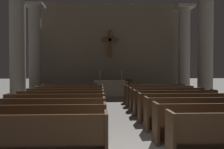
# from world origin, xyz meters

# --- Properties ---
(pew_left_row_1) EXTENTS (3.10, 0.50, 0.95)m
(pew_left_row_1) POSITION_xyz_m (-2.11, -0.04, 0.48)
(pew_left_row_1) COLOR #422B19
(pew_left_row_1) RESTS_ON ground
(pew_left_row_2) EXTENTS (3.10, 0.50, 0.95)m
(pew_left_row_2) POSITION_xyz_m (-2.11, 1.05, 0.48)
(pew_left_row_2) COLOR #422B19
(pew_left_row_2) RESTS_ON ground
(pew_left_row_3) EXTENTS (3.10, 0.50, 0.95)m
(pew_left_row_3) POSITION_xyz_m (-2.11, 2.15, 0.48)
(pew_left_row_3) COLOR #422B19
(pew_left_row_3) RESTS_ON ground
(pew_left_row_4) EXTENTS (3.10, 0.50, 0.95)m
(pew_left_row_4) POSITION_xyz_m (-2.11, 3.24, 0.48)
(pew_left_row_4) COLOR #422B19
(pew_left_row_4) RESTS_ON ground
(pew_left_row_5) EXTENTS (3.10, 0.50, 0.95)m
(pew_left_row_5) POSITION_xyz_m (-2.11, 4.33, 0.48)
(pew_left_row_5) COLOR #422B19
(pew_left_row_5) RESTS_ON ground
(pew_left_row_6) EXTENTS (3.10, 0.50, 0.95)m
(pew_left_row_6) POSITION_xyz_m (-2.11, 5.43, 0.48)
(pew_left_row_6) COLOR #422B19
(pew_left_row_6) RESTS_ON ground
(pew_left_row_7) EXTENTS (3.10, 0.50, 0.95)m
(pew_left_row_7) POSITION_xyz_m (-2.11, 6.52, 0.48)
(pew_left_row_7) COLOR #422B19
(pew_left_row_7) RESTS_ON ground
(pew_left_row_8) EXTENTS (3.10, 0.50, 0.95)m
(pew_left_row_8) POSITION_xyz_m (-2.11, 7.61, 0.48)
(pew_left_row_8) COLOR #422B19
(pew_left_row_8) RESTS_ON ground
(pew_right_row_2) EXTENTS (3.10, 0.50, 0.95)m
(pew_right_row_2) POSITION_xyz_m (2.11, 1.05, 0.48)
(pew_right_row_2) COLOR #422B19
(pew_right_row_2) RESTS_ON ground
(pew_right_row_3) EXTENTS (3.10, 0.50, 0.95)m
(pew_right_row_3) POSITION_xyz_m (2.11, 2.15, 0.48)
(pew_right_row_3) COLOR #422B19
(pew_right_row_3) RESTS_ON ground
(pew_right_row_4) EXTENTS (3.10, 0.50, 0.95)m
(pew_right_row_4) POSITION_xyz_m (2.11, 3.24, 0.48)
(pew_right_row_4) COLOR #422B19
(pew_right_row_4) RESTS_ON ground
(pew_right_row_5) EXTENTS (3.10, 0.50, 0.95)m
(pew_right_row_5) POSITION_xyz_m (2.11, 4.33, 0.48)
(pew_right_row_5) COLOR #422B19
(pew_right_row_5) RESTS_ON ground
(pew_right_row_6) EXTENTS (3.10, 0.50, 0.95)m
(pew_right_row_6) POSITION_xyz_m (2.11, 5.43, 0.48)
(pew_right_row_6) COLOR #422B19
(pew_right_row_6) RESTS_ON ground
(pew_right_row_7) EXTENTS (3.10, 0.50, 0.95)m
(pew_right_row_7) POSITION_xyz_m (2.11, 6.52, 0.48)
(pew_right_row_7) COLOR #422B19
(pew_right_row_7) RESTS_ON ground
(pew_right_row_8) EXTENTS (3.10, 0.50, 0.95)m
(pew_right_row_8) POSITION_xyz_m (2.11, 7.61, 0.48)
(pew_right_row_8) COLOR #422B19
(pew_right_row_8) RESTS_ON ground
(column_left_third) EXTENTS (1.17, 1.17, 5.94)m
(column_left_third) POSITION_xyz_m (-4.89, 7.78, 2.89)
(column_left_third) COLOR gray
(column_left_third) RESTS_ON ground
(column_right_third) EXTENTS (1.17, 1.17, 5.94)m
(column_right_third) POSITION_xyz_m (4.89, 7.78, 2.89)
(column_right_third) COLOR gray
(column_right_third) RESTS_ON ground
(column_left_fourth) EXTENTS (1.17, 1.17, 5.94)m
(column_left_fourth) POSITION_xyz_m (-4.89, 10.89, 2.89)
(column_left_fourth) COLOR gray
(column_left_fourth) RESTS_ON ground
(column_right_fourth) EXTENTS (1.17, 1.17, 5.94)m
(column_right_fourth) POSITION_xyz_m (4.89, 10.89, 2.89)
(column_right_fourth) COLOR gray
(column_right_fourth) RESTS_ON ground
(altar) EXTENTS (2.20, 0.90, 1.01)m
(altar) POSITION_xyz_m (0.00, 10.61, 0.53)
(altar) COLOR #BCB7AD
(altar) RESTS_ON ground
(candlestick_left) EXTENTS (0.16, 0.16, 0.70)m
(candlestick_left) POSITION_xyz_m (-0.70, 10.61, 1.23)
(candlestick_left) COLOR #B79338
(candlestick_left) RESTS_ON altar
(candlestick_right) EXTENTS (0.16, 0.16, 0.70)m
(candlestick_right) POSITION_xyz_m (0.70, 10.61, 1.23)
(candlestick_right) COLOR #B79338
(candlestick_right) RESTS_ON altar
(apse_with_cross) EXTENTS (11.02, 0.47, 6.45)m
(apse_with_cross) POSITION_xyz_m (0.00, 12.45, 3.23)
(apse_with_cross) COLOR #706656
(apse_with_cross) RESTS_ON ground
(lectern) EXTENTS (0.44, 0.36, 1.15)m
(lectern) POSITION_xyz_m (1.02, 9.41, 0.55)
(lectern) COLOR #422B19
(lectern) RESTS_ON ground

